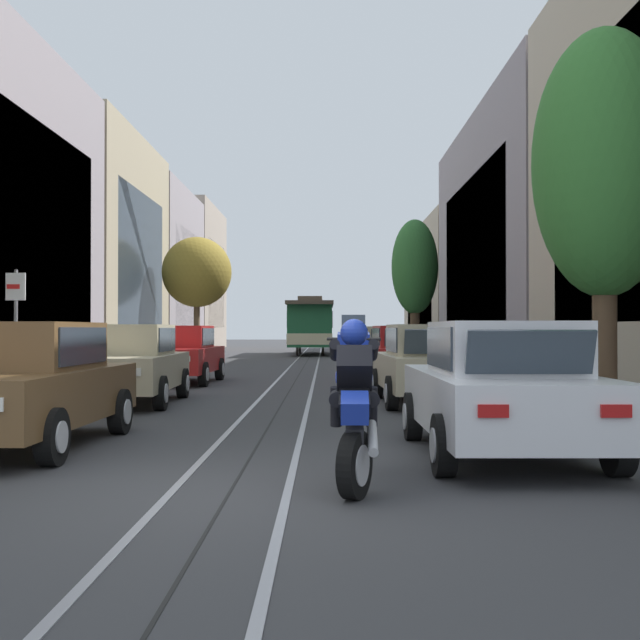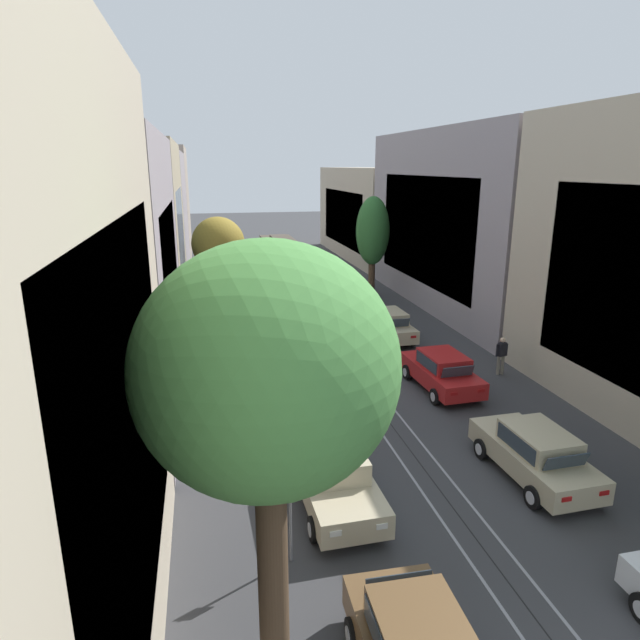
{
  "view_description": "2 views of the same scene",
  "coord_description": "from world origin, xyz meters",
  "px_view_note": "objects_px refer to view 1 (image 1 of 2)",
  "views": [
    {
      "loc": [
        0.88,
        -7.41,
        1.5
      ],
      "look_at": [
        0.68,
        19.18,
        1.79
      ],
      "focal_mm": 45.09,
      "sensor_mm": 36.0,
      "label": 1
    },
    {
      "loc": [
        -6.15,
        -3.94,
        8.83
      ],
      "look_at": [
        0.0,
        24.66,
        0.53
      ],
      "focal_mm": 30.66,
      "sensor_mm": 36.0,
      "label": 2
    }
  ],
  "objects_px": {
    "cable_car_trolley": "(311,326)",
    "pedestrian_on_left_pavement": "(509,347)",
    "street_tree_kerb_right_second": "(415,268)",
    "motorcycle_with_rider": "(354,396)",
    "parked_car_beige_fourth_right": "(386,348)",
    "pedestrian_on_right_pavement": "(74,350)",
    "street_sign_post": "(16,324)",
    "parked_car_red_mid_right": "(402,353)",
    "parked_car_beige_second_right": "(428,364)",
    "street_tree_kerb_right_near": "(604,166)",
    "parked_car_white_fifth_right": "(375,344)",
    "street_tree_kerb_left_second": "(197,272)",
    "parked_car_beige_second_left": "(129,364)",
    "parked_car_brown_near_left": "(22,384)",
    "parked_car_red_mid_left": "(181,354)",
    "fire_hydrant": "(105,373)",
    "parked_car_white_near_right": "(501,388)"
  },
  "relations": [
    {
      "from": "parked_car_beige_second_left",
      "to": "cable_car_trolley",
      "type": "distance_m",
      "value": 30.54
    },
    {
      "from": "street_tree_kerb_right_second",
      "to": "pedestrian_on_right_pavement",
      "type": "xyz_separation_m",
      "value": [
        -11.13,
        -17.8,
        -3.53
      ]
    },
    {
      "from": "cable_car_trolley",
      "to": "motorcycle_with_rider",
      "type": "distance_m",
      "value": 38.81
    },
    {
      "from": "parked_car_beige_second_left",
      "to": "parked_car_beige_second_right",
      "type": "bearing_deg",
      "value": -0.08
    },
    {
      "from": "parked_car_brown_near_left",
      "to": "street_tree_kerb_left_second",
      "type": "bearing_deg",
      "value": 94.68
    },
    {
      "from": "parked_car_brown_near_left",
      "to": "parked_car_red_mid_left",
      "type": "bearing_deg",
      "value": 90.88
    },
    {
      "from": "parked_car_red_mid_right",
      "to": "motorcycle_with_rider",
      "type": "relative_size",
      "value": 2.32
    },
    {
      "from": "street_tree_kerb_right_second",
      "to": "pedestrian_on_left_pavement",
      "type": "bearing_deg",
      "value": -86.15
    },
    {
      "from": "parked_car_white_fifth_right",
      "to": "fire_hydrant",
      "type": "relative_size",
      "value": 5.24
    },
    {
      "from": "cable_car_trolley",
      "to": "pedestrian_on_left_pavement",
      "type": "bearing_deg",
      "value": -74.51
    },
    {
      "from": "parked_car_beige_second_right",
      "to": "pedestrian_on_left_pavement",
      "type": "xyz_separation_m",
      "value": [
        3.36,
        7.72,
        0.15
      ]
    },
    {
      "from": "fire_hydrant",
      "to": "street_tree_kerb_left_second",
      "type": "bearing_deg",
      "value": 92.42
    },
    {
      "from": "motorcycle_with_rider",
      "to": "fire_hydrant",
      "type": "height_order",
      "value": "motorcycle_with_rider"
    },
    {
      "from": "parked_car_beige_fourth_right",
      "to": "street_tree_kerb_left_second",
      "type": "distance_m",
      "value": 12.18
    },
    {
      "from": "parked_car_beige_second_right",
      "to": "street_tree_kerb_left_second",
      "type": "relative_size",
      "value": 0.76
    },
    {
      "from": "parked_car_white_fifth_right",
      "to": "parked_car_white_near_right",
      "type": "bearing_deg",
      "value": -90.35
    },
    {
      "from": "parked_car_brown_near_left",
      "to": "parked_car_beige_second_right",
      "type": "relative_size",
      "value": 1.0
    },
    {
      "from": "parked_car_beige_second_right",
      "to": "parked_car_beige_fourth_right",
      "type": "bearing_deg",
      "value": 89.27
    },
    {
      "from": "parked_car_white_fifth_right",
      "to": "pedestrian_on_left_pavement",
      "type": "relative_size",
      "value": 2.61
    },
    {
      "from": "street_sign_post",
      "to": "parked_car_beige_fourth_right",
      "type": "bearing_deg",
      "value": 63.71
    },
    {
      "from": "parked_car_beige_fourth_right",
      "to": "street_tree_kerb_right_second",
      "type": "relative_size",
      "value": 0.64
    },
    {
      "from": "parked_car_beige_second_right",
      "to": "parked_car_beige_second_left",
      "type": "bearing_deg",
      "value": 179.92
    },
    {
      "from": "parked_car_red_mid_right",
      "to": "parked_car_white_fifth_right",
      "type": "bearing_deg",
      "value": 89.7
    },
    {
      "from": "street_tree_kerb_right_near",
      "to": "cable_car_trolley",
      "type": "relative_size",
      "value": 0.69
    },
    {
      "from": "parked_car_beige_fourth_right",
      "to": "pedestrian_on_right_pavement",
      "type": "xyz_separation_m",
      "value": [
        -8.99,
        -8.03,
        0.13
      ]
    },
    {
      "from": "parked_car_beige_fourth_right",
      "to": "street_tree_kerb_left_second",
      "type": "bearing_deg",
      "value": 135.2
    },
    {
      "from": "fire_hydrant",
      "to": "pedestrian_on_left_pavement",
      "type": "bearing_deg",
      "value": 22.5
    },
    {
      "from": "street_tree_kerb_right_second",
      "to": "motorcycle_with_rider",
      "type": "distance_m",
      "value": 32.17
    },
    {
      "from": "parked_car_red_mid_right",
      "to": "cable_car_trolley",
      "type": "height_order",
      "value": "cable_car_trolley"
    },
    {
      "from": "parked_car_brown_near_left",
      "to": "street_tree_kerb_right_second",
      "type": "relative_size",
      "value": 0.64
    },
    {
      "from": "parked_car_white_fifth_right",
      "to": "cable_car_trolley",
      "type": "height_order",
      "value": "cable_car_trolley"
    },
    {
      "from": "parked_car_brown_near_left",
      "to": "street_tree_kerb_right_second",
      "type": "bearing_deg",
      "value": 74.35
    },
    {
      "from": "street_sign_post",
      "to": "parked_car_beige_second_left",
      "type": "bearing_deg",
      "value": 52.76
    },
    {
      "from": "street_tree_kerb_left_second",
      "to": "parked_car_white_fifth_right",
      "type": "bearing_deg",
      "value": -12.09
    },
    {
      "from": "parked_car_red_mid_right",
      "to": "street_tree_kerb_left_second",
      "type": "relative_size",
      "value": 0.76
    },
    {
      "from": "pedestrian_on_right_pavement",
      "to": "street_sign_post",
      "type": "xyz_separation_m",
      "value": [
        1.34,
        -7.46,
        0.65
      ]
    },
    {
      "from": "cable_car_trolley",
      "to": "street_sign_post",
      "type": "height_order",
      "value": "cable_car_trolley"
    },
    {
      "from": "pedestrian_on_left_pavement",
      "to": "street_tree_kerb_right_second",
      "type": "bearing_deg",
      "value": 93.85
    },
    {
      "from": "parked_car_red_mid_right",
      "to": "parked_car_beige_fourth_right",
      "type": "xyz_separation_m",
      "value": [
        0.06,
        6.82,
        0.0
      ]
    },
    {
      "from": "fire_hydrant",
      "to": "motorcycle_with_rider",
      "type": "bearing_deg",
      "value": -64.48
    },
    {
      "from": "street_tree_kerb_left_second",
      "to": "street_sign_post",
      "type": "bearing_deg",
      "value": -88.43
    },
    {
      "from": "parked_car_beige_fourth_right",
      "to": "cable_car_trolley",
      "type": "distance_m",
      "value": 17.16
    },
    {
      "from": "parked_car_red_mid_left",
      "to": "street_sign_post",
      "type": "relative_size",
      "value": 1.73
    },
    {
      "from": "parked_car_beige_fourth_right",
      "to": "street_tree_kerb_right_near",
      "type": "relative_size",
      "value": 0.7
    },
    {
      "from": "street_sign_post",
      "to": "street_tree_kerb_right_second",
      "type": "bearing_deg",
      "value": 68.81
    },
    {
      "from": "parked_car_white_fifth_right",
      "to": "pedestrian_on_left_pavement",
      "type": "bearing_deg",
      "value": -75.46
    },
    {
      "from": "parked_car_brown_near_left",
      "to": "parked_car_beige_fourth_right",
      "type": "height_order",
      "value": "same"
    },
    {
      "from": "cable_car_trolley",
      "to": "pedestrian_on_left_pavement",
      "type": "relative_size",
      "value": 5.42
    },
    {
      "from": "parked_car_beige_second_left",
      "to": "street_tree_kerb_right_near",
      "type": "distance_m",
      "value": 9.56
    },
    {
      "from": "parked_car_beige_second_right",
      "to": "parked_car_red_mid_right",
      "type": "distance_m",
      "value": 6.71
    }
  ]
}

